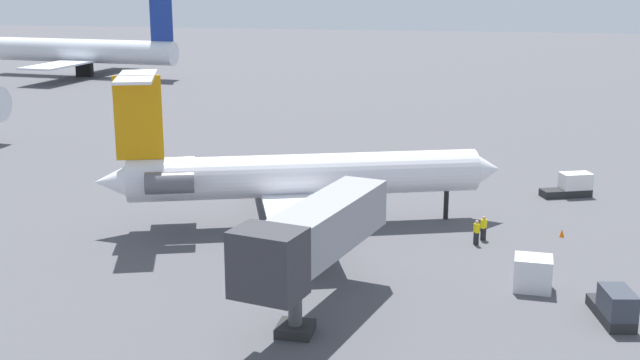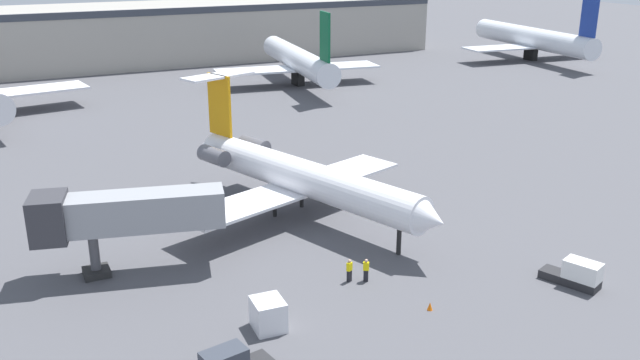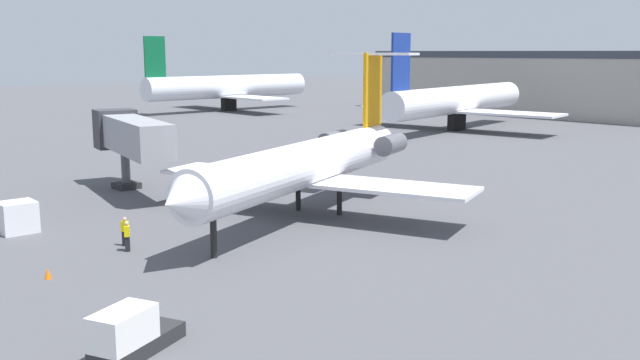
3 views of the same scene
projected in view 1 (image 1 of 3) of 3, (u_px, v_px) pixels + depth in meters
ground_plane at (292, 220)px, 59.40m from camera, size 400.00×400.00×0.10m
regional_jet at (295, 175)px, 57.09m from camera, size 22.52×28.07×10.89m
jet_bridge at (310, 238)px, 40.95m from camera, size 13.37×5.94×6.23m
ground_crew_marshaller at (476, 232)px, 53.64m from camera, size 0.48×0.42×1.69m
ground_crew_loader at (484, 228)px, 54.56m from camera, size 0.48×0.45×1.69m
baggage_tug_lead at (571, 186)px, 65.32m from camera, size 2.78×4.23×1.90m
baggage_tug_trailing at (614, 307)px, 41.71m from camera, size 4.19×2.12×1.90m
cargo_container_uld at (533, 273)px, 46.00m from camera, size 1.96×2.19×1.93m
traffic_cone_near at (562, 233)px, 55.35m from camera, size 0.36×0.36×0.55m
parked_airliner_east_mid at (84, 52)px, 139.58m from camera, size 29.28×34.57×13.43m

